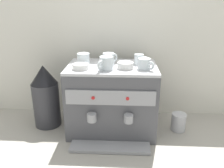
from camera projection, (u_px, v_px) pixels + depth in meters
ground_plane at (112, 128)px, 1.64m from camera, size 4.00×4.00×0.00m
tiled_backsplash_wall at (114, 53)px, 1.74m from camera, size 2.80×0.03×0.95m
espresso_machine at (112, 99)px, 1.56m from camera, size 0.57×0.47×0.46m
ceramic_cup_0 at (139, 59)px, 1.50m from camera, size 0.09×0.06×0.07m
ceramic_cup_1 at (83, 59)px, 1.50m from camera, size 0.08×0.12×0.07m
ceramic_cup_2 at (109, 59)px, 1.49m from camera, size 0.09×0.10×0.08m
ceramic_cup_3 at (145, 64)px, 1.40m from camera, size 0.10×0.09×0.07m
ceramic_cup_4 at (106, 63)px, 1.39m from camera, size 0.09×0.11×0.08m
ceramic_bowl_0 at (125, 65)px, 1.42m from camera, size 0.10×0.10×0.04m
ceramic_bowl_1 at (81, 67)px, 1.41m from camera, size 0.10×0.10×0.03m
coffee_grinder at (46, 96)px, 1.63m from camera, size 0.18×0.18×0.44m
milk_pitcher at (178, 122)px, 1.61m from camera, size 0.10×0.10×0.12m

